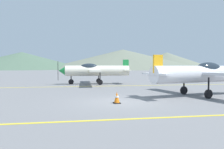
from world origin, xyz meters
TOP-DOWN VIEW (x-y plane):
  - ground_plane at (0.00, 0.00)m, footprint 400.00×400.00m
  - apron_line_near at (0.00, -3.86)m, footprint 80.00×0.16m
  - apron_line_far at (0.00, 8.98)m, footprint 80.00×0.16m
  - airplane_near at (5.48, 1.31)m, footprint 7.40×8.43m
  - airplane_mid at (-0.28, 11.35)m, footprint 7.33×8.44m
  - traffic_cone_front at (-0.28, -0.48)m, footprint 0.36×0.36m
  - hill_centerleft at (-29.19, 114.02)m, footprint 68.65×68.65m
  - hill_centerright at (25.91, 115.27)m, footprint 89.49×89.49m
  - hill_right at (70.37, 155.94)m, footprint 68.73×68.73m

SIDE VIEW (x-z plane):
  - ground_plane at x=0.00m, z-range 0.00..0.00m
  - apron_line_near at x=0.00m, z-range 0.00..0.01m
  - apron_line_far at x=0.00m, z-range 0.00..0.01m
  - traffic_cone_front at x=-0.28m, z-range -0.01..0.58m
  - airplane_near at x=5.48m, z-range 0.16..2.69m
  - airplane_mid at x=-0.28m, z-range 0.16..2.69m
  - hill_centerleft at x=-29.19m, z-range 0.00..9.00m
  - hill_centerright at x=25.91m, z-range 0.00..11.13m
  - hill_right at x=70.37m, z-range 0.00..12.22m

